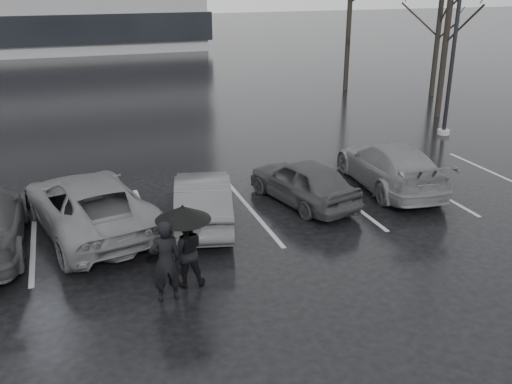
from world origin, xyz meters
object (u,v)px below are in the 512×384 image
(pedestrian_left, at_px, (165,261))
(tree_north, at_px, (350,9))
(pedestrian_right, at_px, (186,251))
(tree_east, at_px, (448,24))
(car_west_a, at_px, (203,199))
(lamp_post, at_px, (456,30))
(car_east, at_px, (390,165))
(car_west_b, at_px, (89,204))
(tree_ne, at_px, (439,27))
(car_main, at_px, (303,181))

(pedestrian_left, distance_m, tree_north, 22.97)
(pedestrian_left, relative_size, pedestrian_right, 1.09)
(pedestrian_right, xyz_separation_m, tree_east, (13.92, 10.88, 3.23))
(car_west_a, xyz_separation_m, lamp_post, (11.21, 5.25, 3.38))
(car_east, height_order, tree_north, tree_north)
(pedestrian_right, bearing_deg, pedestrian_left, 48.18)
(pedestrian_left, bearing_deg, pedestrian_right, -140.84)
(car_west_a, relative_size, car_east, 0.84)
(car_west_a, distance_m, car_west_b, 2.81)
(lamp_post, distance_m, tree_east, 3.14)
(pedestrian_left, xyz_separation_m, tree_north, (13.42, 18.33, 3.40))
(car_west_a, height_order, car_east, car_east)
(car_west_b, xyz_separation_m, pedestrian_right, (1.69, -3.37, 0.06))
(lamp_post, xyz_separation_m, tree_ne, (4.13, 6.69, -0.53))
(car_main, height_order, tree_north, tree_north)
(car_west_b, height_order, tree_north, tree_north)
(pedestrian_left, bearing_deg, tree_east, -144.51)
(tree_ne, height_order, tree_north, tree_north)
(car_west_a, xyz_separation_m, car_east, (5.92, 0.74, 0.03))
(pedestrian_right, relative_size, tree_ne, 0.22)
(car_east, relative_size, pedestrian_left, 2.77)
(car_west_b, height_order, tree_ne, tree_ne)
(car_east, bearing_deg, car_west_b, 7.45)
(car_west_a, distance_m, pedestrian_right, 3.14)
(car_main, xyz_separation_m, tree_north, (8.85, 14.51, 3.62))
(tree_ne, bearing_deg, pedestrian_right, -137.81)
(pedestrian_left, height_order, tree_ne, tree_ne)
(pedestrian_right, relative_size, tree_north, 0.18)
(pedestrian_right, distance_m, lamp_post, 15.13)
(car_main, xyz_separation_m, car_west_a, (-2.98, -0.43, 0.02))
(car_main, distance_m, pedestrian_right, 5.28)
(pedestrian_left, xyz_separation_m, tree_east, (14.42, 11.33, 3.15))
(car_west_a, bearing_deg, pedestrian_right, 82.64)
(pedestrian_left, bearing_deg, car_west_b, -75.27)
(pedestrian_right, height_order, tree_ne, tree_ne)
(car_east, bearing_deg, pedestrian_right, 33.08)
(car_west_a, relative_size, lamp_post, 0.45)
(car_east, distance_m, lamp_post, 7.71)
(pedestrian_left, distance_m, tree_east, 18.60)
(tree_east, bearing_deg, lamp_post, -121.17)
(tree_north, bearing_deg, lamp_post, -93.70)
(car_west_a, height_order, lamp_post, lamp_post)
(car_main, bearing_deg, pedestrian_right, 25.70)
(car_main, relative_size, car_east, 0.79)
(tree_ne, bearing_deg, car_east, -130.02)
(tree_east, bearing_deg, tree_north, 98.13)
(pedestrian_right, bearing_deg, car_west_b, -56.94)
(car_east, xyz_separation_m, lamp_post, (5.28, 4.51, 3.35))
(lamp_post, relative_size, tree_north, 1.04)
(car_west_b, distance_m, pedestrian_right, 3.77)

